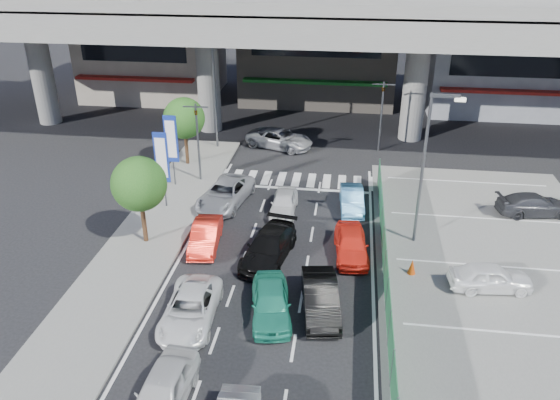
# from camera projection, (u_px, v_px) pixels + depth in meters

# --- Properties ---
(ground) EXTENTS (120.00, 120.00, 0.00)m
(ground) POSITION_uv_depth(u_px,v_px,m) (265.00, 299.00, 24.43)
(ground) COLOR black
(ground) RESTS_ON ground
(parking_lot) EXTENTS (12.00, 28.00, 0.06)m
(parking_lot) POSITION_uv_depth(u_px,v_px,m) (510.00, 291.00, 24.88)
(parking_lot) COLOR slate
(parking_lot) RESTS_ON ground
(sidewalk_left) EXTENTS (4.00, 30.00, 0.12)m
(sidewalk_left) POSITION_uv_depth(u_px,v_px,m) (146.00, 241.00, 28.78)
(sidewalk_left) COLOR slate
(sidewalk_left) RESTS_ON ground
(fence_run) EXTENTS (0.16, 22.00, 1.80)m
(fence_run) POSITION_uv_depth(u_px,v_px,m) (386.00, 278.00, 24.28)
(fence_run) COLOR #216139
(fence_run) RESTS_ON ground
(expressway) EXTENTS (64.00, 14.00, 10.75)m
(expressway) POSITION_uv_depth(u_px,v_px,m) (311.00, 21.00, 39.99)
(expressway) COLOR slate
(expressway) RESTS_ON ground
(building_west) EXTENTS (12.00, 10.90, 13.00)m
(building_west) POSITION_uv_depth(u_px,v_px,m) (151.00, 26.00, 51.74)
(building_west) COLOR gray
(building_west) RESTS_ON ground
(building_center) EXTENTS (14.00, 10.90, 15.00)m
(building_center) POSITION_uv_depth(u_px,v_px,m) (320.00, 17.00, 50.28)
(building_center) COLOR gray
(building_center) RESTS_ON ground
(building_east) EXTENTS (12.00, 10.90, 12.00)m
(building_east) POSITION_uv_depth(u_px,v_px,m) (500.00, 40.00, 48.16)
(building_east) COLOR gray
(building_east) RESTS_ON ground
(traffic_light_left) EXTENTS (1.60, 1.24, 5.20)m
(traffic_light_left) POSITION_uv_depth(u_px,v_px,m) (197.00, 123.00, 34.03)
(traffic_light_left) COLOR #595B60
(traffic_light_left) RESTS_ON ground
(traffic_light_right) EXTENTS (1.60, 1.24, 5.20)m
(traffic_light_right) POSITION_uv_depth(u_px,v_px,m) (383.00, 99.00, 38.84)
(traffic_light_right) COLOR #595B60
(traffic_light_right) RESTS_ON ground
(street_lamp_right) EXTENTS (1.65, 0.22, 8.00)m
(street_lamp_right) POSITION_uv_depth(u_px,v_px,m) (428.00, 158.00, 26.75)
(street_lamp_right) COLOR #595B60
(street_lamp_right) RESTS_ON ground
(street_lamp_left) EXTENTS (1.65, 0.22, 8.00)m
(street_lamp_left) POSITION_uv_depth(u_px,v_px,m) (217.00, 85.00, 38.99)
(street_lamp_left) COLOR #595B60
(street_lamp_left) RESTS_ON ground
(signboard_near) EXTENTS (0.80, 0.14, 4.70)m
(signboard_near) POSITION_uv_depth(u_px,v_px,m) (162.00, 160.00, 30.99)
(signboard_near) COLOR #595B60
(signboard_near) RESTS_ON ground
(signboard_far) EXTENTS (0.80, 0.14, 4.70)m
(signboard_far) POSITION_uv_depth(u_px,v_px,m) (171.00, 141.00, 33.70)
(signboard_far) COLOR #595B60
(signboard_far) RESTS_ON ground
(tree_near) EXTENTS (2.80, 2.80, 4.80)m
(tree_near) POSITION_uv_depth(u_px,v_px,m) (139.00, 184.00, 27.29)
(tree_near) COLOR #382314
(tree_near) RESTS_ON ground
(tree_far) EXTENTS (2.80, 2.80, 4.80)m
(tree_far) POSITION_uv_depth(u_px,v_px,m) (184.00, 118.00, 36.68)
(tree_far) COLOR #382314
(tree_far) RESTS_ON ground
(van_white_back_left) EXTENTS (1.84, 4.13, 1.38)m
(van_white_back_left) POSITION_uv_depth(u_px,v_px,m) (163.00, 391.00, 18.67)
(van_white_back_left) COLOR silver
(van_white_back_left) RESTS_ON ground
(sedan_white_mid_left) EXTENTS (2.29, 4.61, 1.26)m
(sedan_white_mid_left) POSITION_uv_depth(u_px,v_px,m) (190.00, 309.00, 22.78)
(sedan_white_mid_left) COLOR white
(sedan_white_mid_left) RESTS_ON ground
(taxi_teal_mid) EXTENTS (2.34, 4.28, 1.38)m
(taxi_teal_mid) POSITION_uv_depth(u_px,v_px,m) (271.00, 302.00, 23.09)
(taxi_teal_mid) COLOR #228B6F
(taxi_teal_mid) RESTS_ON ground
(hatch_black_mid_right) EXTENTS (2.07, 4.36, 1.38)m
(hatch_black_mid_right) POSITION_uv_depth(u_px,v_px,m) (321.00, 298.00, 23.35)
(hatch_black_mid_right) COLOR black
(hatch_black_mid_right) RESTS_ON ground
(taxi_orange_left) EXTENTS (1.71, 3.95, 1.26)m
(taxi_orange_left) POSITION_uv_depth(u_px,v_px,m) (206.00, 236.00, 28.17)
(taxi_orange_left) COLOR red
(taxi_orange_left) RESTS_ON ground
(sedan_black_mid) EXTENTS (2.72, 5.02, 1.38)m
(sedan_black_mid) POSITION_uv_depth(u_px,v_px,m) (269.00, 247.00, 27.07)
(sedan_black_mid) COLOR black
(sedan_black_mid) RESTS_ON ground
(taxi_orange_right) EXTENTS (1.97, 4.12, 1.36)m
(taxi_orange_right) POSITION_uv_depth(u_px,v_px,m) (351.00, 244.00, 27.36)
(taxi_orange_right) COLOR red
(taxi_orange_right) RESTS_ON ground
(wagon_silver_front_left) EXTENTS (3.10, 5.28, 1.38)m
(wagon_silver_front_left) POSITION_uv_depth(u_px,v_px,m) (225.00, 194.00, 32.49)
(wagon_silver_front_left) COLOR #A5A6AC
(wagon_silver_front_left) RESTS_ON ground
(sedan_white_front_mid) EXTENTS (1.47, 3.60, 1.22)m
(sedan_white_front_mid) POSITION_uv_depth(u_px,v_px,m) (284.00, 203.00, 31.60)
(sedan_white_front_mid) COLOR silver
(sedan_white_front_mid) RESTS_ON ground
(kei_truck_front_right) EXTENTS (1.57, 3.81, 1.23)m
(kei_truck_front_right) POSITION_uv_depth(u_px,v_px,m) (352.00, 200.00, 31.94)
(kei_truck_front_right) COLOR #4587B9
(kei_truck_front_right) RESTS_ON ground
(crossing_wagon_silver) EXTENTS (5.47, 3.78, 1.39)m
(crossing_wagon_silver) POSITION_uv_depth(u_px,v_px,m) (280.00, 139.00, 40.91)
(crossing_wagon_silver) COLOR #9E9FA6
(crossing_wagon_silver) RESTS_ON ground
(parked_sedan_white) EXTENTS (3.84, 1.85, 1.26)m
(parked_sedan_white) POSITION_uv_depth(u_px,v_px,m) (491.00, 277.00, 24.74)
(parked_sedan_white) COLOR white
(parked_sedan_white) RESTS_ON parking_lot
(parked_sedan_dgrey) EXTENTS (4.42, 2.37, 1.22)m
(parked_sedan_dgrey) POSITION_uv_depth(u_px,v_px,m) (534.00, 205.00, 31.25)
(parked_sedan_dgrey) COLOR #313236
(parked_sedan_dgrey) RESTS_ON parking_lot
(traffic_cone) EXTENTS (0.45, 0.45, 0.76)m
(traffic_cone) POSITION_uv_depth(u_px,v_px,m) (412.00, 267.00, 25.95)
(traffic_cone) COLOR #CA430B
(traffic_cone) RESTS_ON parking_lot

